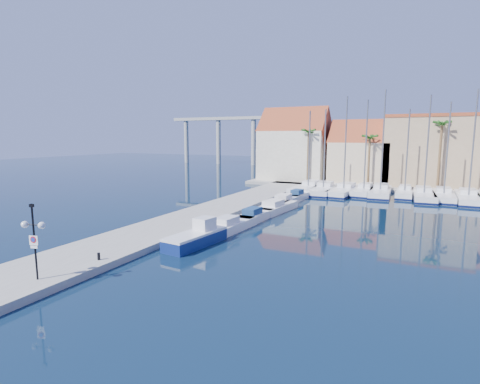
% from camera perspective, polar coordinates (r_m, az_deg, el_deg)
% --- Properties ---
extents(ground, '(260.00, 260.00, 0.00)m').
position_cam_1_polar(ground, '(25.59, -2.97, -11.04)').
color(ground, '#081C30').
rests_on(ground, ground).
extents(quay_west, '(6.00, 77.00, 0.50)m').
position_cam_1_polar(quay_west, '(41.16, -4.85, -3.19)').
color(quay_west, gray).
rests_on(quay_west, ground).
extents(shore_north, '(54.00, 16.00, 0.50)m').
position_cam_1_polar(shore_north, '(69.60, 24.37, 0.87)').
color(shore_north, gray).
rests_on(shore_north, ground).
extents(lamp_post, '(1.46, 0.66, 4.37)m').
position_cam_1_polar(lamp_post, '(23.87, -28.94, -5.11)').
color(lamp_post, black).
rests_on(lamp_post, quay_west).
extents(bollard, '(0.19, 0.19, 0.48)m').
position_cam_1_polar(bollard, '(26.59, -20.72, -9.16)').
color(bollard, black).
rests_on(bollard, quay_west).
extents(fishing_boat, '(2.64, 6.06, 2.05)m').
position_cam_1_polar(fishing_boat, '(29.98, -6.58, -6.79)').
color(fishing_boat, navy).
rests_on(fishing_boat, ground).
extents(motorboat_west_0, '(2.54, 6.68, 1.40)m').
position_cam_1_polar(motorboat_west_0, '(34.21, -1.59, -5.11)').
color(motorboat_west_0, white).
rests_on(motorboat_west_0, ground).
extents(motorboat_west_1, '(2.16, 5.97, 1.40)m').
position_cam_1_polar(motorboat_west_1, '(38.39, 2.22, -3.62)').
color(motorboat_west_1, white).
rests_on(motorboat_west_1, ground).
extents(motorboat_west_2, '(3.01, 7.46, 1.40)m').
position_cam_1_polar(motorboat_west_2, '(43.18, 5.46, -2.29)').
color(motorboat_west_2, white).
rests_on(motorboat_west_2, ground).
extents(motorboat_west_3, '(2.16, 6.64, 1.40)m').
position_cam_1_polar(motorboat_west_3, '(47.51, 6.84, -1.33)').
color(motorboat_west_3, white).
rests_on(motorboat_west_3, ground).
extents(motorboat_west_4, '(2.20, 5.60, 1.40)m').
position_cam_1_polar(motorboat_west_4, '(51.94, 8.89, -0.53)').
color(motorboat_west_4, white).
rests_on(motorboat_west_4, ground).
extents(sailboat_0, '(3.83, 11.69, 12.38)m').
position_cam_1_polar(sailboat_0, '(59.74, 10.56, 0.65)').
color(sailboat_0, white).
rests_on(sailboat_0, ground).
extents(sailboat_1, '(3.44, 11.26, 12.48)m').
position_cam_1_polar(sailboat_1, '(58.47, 12.69, 0.42)').
color(sailboat_1, white).
rests_on(sailboat_1, ground).
extents(sailboat_2, '(3.76, 11.05, 14.22)m').
position_cam_1_polar(sailboat_2, '(57.91, 15.68, 0.26)').
color(sailboat_2, white).
rests_on(sailboat_2, ground).
extents(sailboat_3, '(2.92, 9.33, 13.72)m').
position_cam_1_polar(sailboat_3, '(58.45, 18.43, 0.24)').
color(sailboat_3, white).
rests_on(sailboat_3, ground).
extents(sailboat_4, '(3.20, 10.64, 15.00)m').
position_cam_1_polar(sailboat_4, '(58.29, 20.61, 0.10)').
color(sailboat_4, white).
rests_on(sailboat_4, ground).
extents(sailboat_5, '(2.18, 8.18, 12.30)m').
position_cam_1_polar(sailboat_5, '(58.34, 23.81, -0.06)').
color(sailboat_5, white).
rests_on(sailboat_5, ground).
extents(sailboat_6, '(3.36, 10.44, 13.95)m').
position_cam_1_polar(sailboat_6, '(57.26, 26.19, -0.38)').
color(sailboat_6, white).
rests_on(sailboat_6, ground).
extents(sailboat_7, '(2.65, 9.90, 13.02)m').
position_cam_1_polar(sailboat_7, '(57.85, 28.59, -0.47)').
color(sailboat_7, white).
rests_on(sailboat_7, ground).
extents(sailboat_8, '(2.90, 10.54, 14.44)m').
position_cam_1_polar(sailboat_8, '(57.71, 31.41, -0.69)').
color(sailboat_8, white).
rests_on(sailboat_8, ground).
extents(building_0, '(12.30, 9.00, 13.50)m').
position_cam_1_polar(building_0, '(71.49, 8.34, 6.76)').
color(building_0, beige).
rests_on(building_0, shore_north).
extents(building_1, '(10.30, 8.00, 11.00)m').
position_cam_1_polar(building_1, '(68.85, 17.92, 5.36)').
color(building_1, beige).
rests_on(building_1, shore_north).
extents(building_2, '(14.20, 10.20, 11.50)m').
position_cam_1_polar(building_2, '(69.13, 27.17, 5.65)').
color(building_2, tan).
rests_on(building_2, shore_north).
extents(palm_0, '(2.60, 2.60, 10.15)m').
position_cam_1_polar(palm_0, '(65.52, 10.42, 8.80)').
color(palm_0, brown).
rests_on(palm_0, shore_north).
extents(palm_1, '(2.60, 2.60, 9.15)m').
position_cam_1_polar(palm_1, '(63.55, 19.18, 7.64)').
color(palm_1, brown).
rests_on(palm_1, shore_north).
extents(palm_2, '(2.60, 2.60, 11.15)m').
position_cam_1_polar(palm_2, '(63.14, 28.41, 8.80)').
color(palm_2, brown).
rests_on(palm_2, shore_north).
extents(viaduct, '(48.00, 2.20, 14.45)m').
position_cam_1_polar(viaduct, '(114.93, -0.25, 9.32)').
color(viaduct, '#9E9E99').
rests_on(viaduct, ground).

